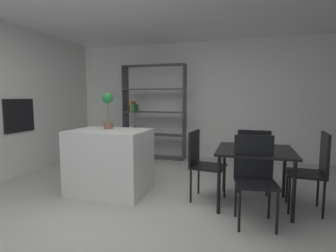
{
  "coord_description": "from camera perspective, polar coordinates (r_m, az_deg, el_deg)",
  "views": [
    {
      "loc": [
        1.33,
        -2.92,
        1.38
      ],
      "look_at": [
        0.33,
        0.44,
        1.0
      ],
      "focal_mm": 28.25,
      "sensor_mm": 36.0,
      "label": 1
    }
  ],
  "objects": [
    {
      "name": "dining_chair_window_side",
      "position": [
        3.65,
        29.14,
        -7.47
      ],
      "size": [
        0.45,
        0.46,
        0.97
      ],
      "rotation": [
        0.0,
        0.0,
        -1.64
      ],
      "color": "black",
      "rests_on": "ground_plane"
    },
    {
      "name": "built_in_oven",
      "position": [
        5.32,
        -29.45,
        2.01
      ],
      "size": [
        0.06,
        0.62,
        0.58
      ],
      "color": "black",
      "rests_on": "ground_plane"
    },
    {
      "name": "potted_plant_on_island",
      "position": [
        4.03,
        -12.84,
        4.06
      ],
      "size": [
        0.16,
        0.16,
        0.54
      ],
      "color": "brown",
      "rests_on": "kitchen_island"
    },
    {
      "name": "dining_chair_far",
      "position": [
        4.03,
        17.96,
        -5.98
      ],
      "size": [
        0.46,
        0.43,
        0.93
      ],
      "rotation": [
        0.0,
        0.0,
        3.12
      ],
      "color": "black",
      "rests_on": "ground_plane"
    },
    {
      "name": "open_bookshelf",
      "position": [
        6.05,
        -3.52,
        2.92
      ],
      "size": [
        1.44,
        0.33,
        2.11
      ],
      "color": "#4C4C51",
      "rests_on": "ground_plane"
    },
    {
      "name": "dining_table",
      "position": [
        3.55,
        18.23,
        -6.05
      ],
      "size": [
        0.93,
        0.9,
        0.73
      ],
      "color": "black",
      "rests_on": "ground_plane"
    },
    {
      "name": "dining_chair_island_side",
      "position": [
        3.62,
        7.19,
        -7.13
      ],
      "size": [
        0.48,
        0.47,
        0.93
      ],
      "rotation": [
        0.0,
        0.0,
        1.45
      ],
      "color": "black",
      "rests_on": "ground_plane"
    },
    {
      "name": "back_partition",
      "position": [
        6.21,
        4.15,
        5.55
      ],
      "size": [
        6.42,
        0.06,
        2.64
      ],
      "primitive_type": "cube",
      "color": "white",
      "rests_on": "ground_plane"
    },
    {
      "name": "ground_plane",
      "position": [
        3.49,
        -7.69,
        -17.21
      ],
      "size": [
        8.82,
        8.82,
        0.0
      ],
      "primitive_type": "plane",
      "color": "beige"
    },
    {
      "name": "kitchen_island",
      "position": [
        3.98,
        -12.42,
        -7.43
      ],
      "size": [
        1.1,
        0.78,
        0.92
      ],
      "primitive_type": "cube",
      "color": "silver",
      "rests_on": "ground_plane"
    },
    {
      "name": "dining_chair_near",
      "position": [
        3.11,
        18.17,
        -9.32
      ],
      "size": [
        0.49,
        0.47,
        0.96
      ],
      "rotation": [
        0.0,
        0.0,
        0.14
      ],
      "color": "black",
      "rests_on": "ground_plane"
    }
  ]
}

